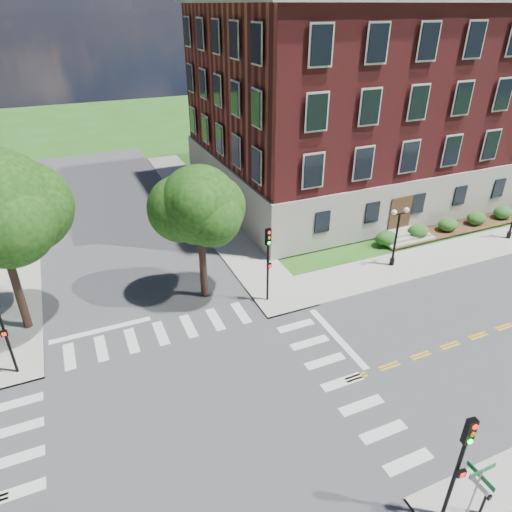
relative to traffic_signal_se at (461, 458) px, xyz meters
name	(u,v)px	position (x,y,z in m)	size (l,w,h in m)	color
ground	(199,431)	(-6.82, 7.05, -3.19)	(160.00, 160.00, 0.00)	#295618
road_ew	(199,431)	(-6.82, 7.05, -3.18)	(90.00, 12.00, 0.01)	#3D3D3F
road_ns	(199,431)	(-6.82, 7.05, -3.18)	(12.00, 90.00, 0.01)	#3D3D3F
sidewalk_ne	(324,227)	(8.55, 22.42, -3.13)	(34.00, 34.00, 0.12)	#9E9B93
crosswalk_east	(342,382)	(0.38, 7.05, -3.19)	(2.20, 10.20, 0.02)	silver
stop_bar_east	(337,337)	(1.98, 10.05, -3.19)	(0.40, 5.50, 0.00)	silver
main_building	(375,100)	(17.18, 29.04, 5.15)	(30.60, 22.40, 16.50)	#9B9789
shrub_row	(474,226)	(20.18, 17.85, -3.19)	(18.00, 2.00, 1.30)	#264E1A
tree_d	(199,205)	(-3.41, 16.86, 2.91)	(4.55, 4.55, 8.29)	black
traffic_signal_se	(461,458)	(0.00, 0.00, 0.00)	(0.35, 0.39, 4.80)	black
traffic_signal_ne	(268,256)	(-0.07, 14.75, 0.00)	(0.37, 0.43, 4.80)	black
traffic_signal_nw	(1,322)	(-14.03, 13.96, 0.00)	(0.33, 0.36, 4.80)	black
twin_lamp_west	(397,234)	(9.67, 15.19, -0.66)	(1.36, 0.36, 4.23)	black
street_sign_pole	(477,487)	(0.32, -0.59, -0.88)	(1.10, 1.10, 3.10)	gray
push_button_post	(485,502)	(1.27, -0.49, -2.39)	(0.14, 0.21, 1.20)	black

